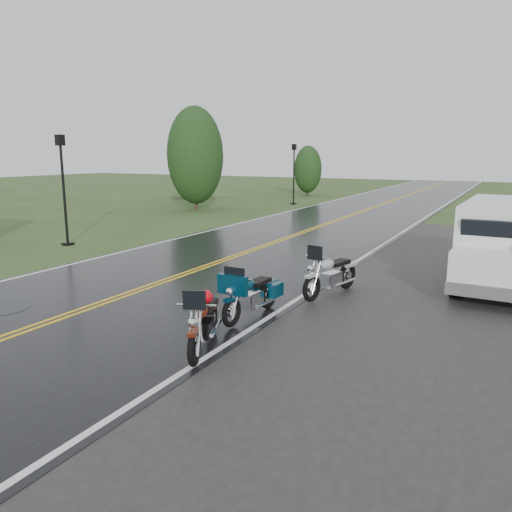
% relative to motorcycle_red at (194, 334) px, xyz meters
% --- Properties ---
extents(ground, '(120.00, 120.00, 0.00)m').
position_rel_motorcycle_red_xyz_m(ground, '(-3.85, 2.07, -0.60)').
color(ground, '#2D471E').
rests_on(ground, ground).
extents(road, '(8.00, 100.00, 0.04)m').
position_rel_motorcycle_red_xyz_m(road, '(-3.85, 12.07, -0.58)').
color(road, black).
rests_on(road, ground).
extents(motorcycle_red, '(1.44, 2.14, 1.19)m').
position_rel_motorcycle_red_xyz_m(motorcycle_red, '(0.00, 0.00, 0.00)').
color(motorcycle_red, '#501709').
rests_on(motorcycle_red, ground).
extents(motorcycle_teal, '(0.82, 2.03, 1.18)m').
position_rel_motorcycle_red_xyz_m(motorcycle_teal, '(-0.41, 1.84, -0.01)').
color(motorcycle_teal, '#052A3C').
rests_on(motorcycle_teal, ground).
extents(motorcycle_silver, '(1.24, 2.26, 1.27)m').
position_rel_motorcycle_red_xyz_m(motorcycle_silver, '(0.34, 4.13, 0.04)').
color(motorcycle_silver, '#A7AAAF').
rests_on(motorcycle_silver, ground).
extents(van_white, '(2.26, 5.67, 2.20)m').
position_rel_motorcycle_red_xyz_m(van_white, '(3.17, 6.24, 0.51)').
color(van_white, white).
rests_on(van_white, ground).
extents(lamp_post_near_left, '(0.35, 0.35, 4.09)m').
position_rel_motorcycle_red_xyz_m(lamp_post_near_left, '(-10.54, 6.90, 1.45)').
color(lamp_post_near_left, black).
rests_on(lamp_post_near_left, ground).
extents(lamp_post_far_left, '(0.35, 0.35, 4.06)m').
position_rel_motorcycle_red_xyz_m(lamp_post_far_left, '(-9.29, 25.10, 1.43)').
color(lamp_post_far_left, black).
rests_on(lamp_post_far_left, ground).
extents(tree_left_mid, '(3.37, 3.37, 5.27)m').
position_rel_motorcycle_red_xyz_m(tree_left_mid, '(-13.15, 19.16, 2.04)').
color(tree_left_mid, '#1E3D19').
rests_on(tree_left_mid, ground).
extents(tree_left_far, '(2.24, 2.24, 3.45)m').
position_rel_motorcycle_red_xyz_m(tree_left_far, '(-11.11, 32.09, 1.13)').
color(tree_left_far, '#1E3D19').
rests_on(tree_left_far, ground).
extents(pine_left_far, '(2.72, 2.72, 5.67)m').
position_rel_motorcycle_red_xyz_m(pine_left_far, '(-18.18, 25.96, 2.24)').
color(pine_left_far, '#1E3D19').
rests_on(pine_left_far, ground).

